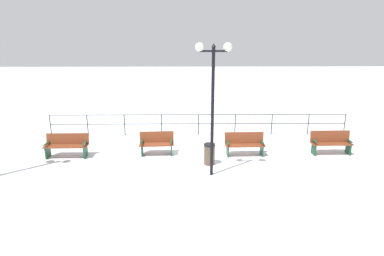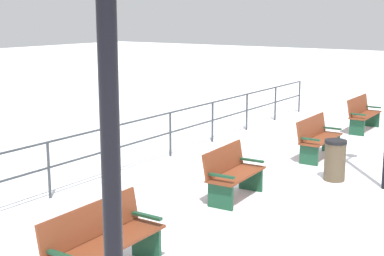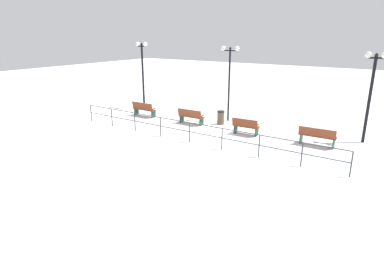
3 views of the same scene
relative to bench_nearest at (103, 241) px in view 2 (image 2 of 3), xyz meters
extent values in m
plane|color=white|center=(-0.02, 5.33, -0.49)|extent=(80.00, 80.00, 0.00)
cube|color=brown|center=(0.08, 0.00, -0.01)|extent=(0.53, 1.69, 0.04)
cube|color=brown|center=(-0.18, 0.00, 0.22)|extent=(0.13, 1.68, 0.42)
cube|color=#19472D|center=(0.07, 0.74, -0.25)|extent=(0.46, 0.06, 0.48)
cube|color=#19472D|center=(0.11, -0.74, 0.11)|extent=(0.46, 0.08, 0.04)
cube|color=#19472D|center=(0.09, 0.74, 0.11)|extent=(0.46, 0.08, 0.04)
cube|color=brown|center=(-0.17, 3.55, -0.04)|extent=(0.59, 1.41, 0.04)
cube|color=brown|center=(-0.42, 3.54, 0.20)|extent=(0.19, 1.38, 0.44)
cube|color=#19472D|center=(-0.13, 2.96, -0.26)|extent=(0.46, 0.08, 0.45)
cube|color=#19472D|center=(-0.20, 4.14, -0.26)|extent=(0.46, 0.08, 0.45)
cube|color=#19472D|center=(-0.11, 2.96, 0.08)|extent=(0.46, 0.10, 0.04)
cube|color=#19472D|center=(-0.18, 4.14, 0.08)|extent=(0.46, 0.10, 0.04)
cube|color=brown|center=(-0.02, 7.10, -0.04)|extent=(0.50, 1.59, 0.04)
cube|color=brown|center=(-0.26, 7.10, 0.20)|extent=(0.15, 1.58, 0.45)
cube|color=#19472D|center=(-0.01, 6.41, -0.26)|extent=(0.42, 0.06, 0.45)
cube|color=#19472D|center=(-0.04, 7.79, -0.26)|extent=(0.42, 0.06, 0.45)
cube|color=#19472D|center=(0.01, 6.41, 0.08)|extent=(0.42, 0.08, 0.04)
cube|color=#19472D|center=(-0.02, 7.79, 0.08)|extent=(0.42, 0.08, 0.04)
cube|color=brown|center=(-0.14, 10.65, -0.04)|extent=(0.47, 1.63, 0.04)
cube|color=brown|center=(-0.36, 10.65, 0.21)|extent=(0.14, 1.63, 0.47)
cube|color=#19472D|center=(-0.13, 9.94, -0.26)|extent=(0.40, 0.06, 0.45)
cube|color=#19472D|center=(-0.15, 11.37, -0.26)|extent=(0.40, 0.06, 0.45)
cube|color=#19472D|center=(-0.11, 9.94, 0.08)|extent=(0.40, 0.08, 0.04)
cube|color=#19472D|center=(-0.13, 11.37, 0.08)|extent=(0.40, 0.08, 0.04)
cylinder|color=black|center=(1.82, -1.79, 1.60)|extent=(0.14, 0.14, 4.19)
cylinder|color=#383D42|center=(-2.91, 1.74, 0.02)|extent=(0.05, 0.05, 1.01)
cylinder|color=#383D42|center=(-2.91, 3.54, 0.02)|extent=(0.05, 0.05, 1.01)
cylinder|color=#383D42|center=(-2.91, 5.33, 0.02)|extent=(0.05, 0.05, 1.01)
cylinder|color=#383D42|center=(-2.91, 7.12, 0.02)|extent=(0.05, 0.05, 1.01)
cylinder|color=#383D42|center=(-2.91, 8.91, 0.02)|extent=(0.05, 0.05, 1.01)
cylinder|color=#383D42|center=(-2.91, 10.71, 0.02)|extent=(0.05, 0.05, 1.01)
cylinder|color=#383D42|center=(-2.91, 12.50, 0.02)|extent=(0.05, 0.05, 1.01)
cylinder|color=#383D42|center=(-2.91, 5.33, 0.52)|extent=(0.04, 14.34, 0.04)
cylinder|color=#383D42|center=(-2.91, 5.33, 0.07)|extent=(0.04, 14.34, 0.04)
cylinder|color=brown|center=(0.85, 5.62, -0.12)|extent=(0.41, 0.41, 0.74)
cylinder|color=black|center=(0.85, 5.62, 0.28)|extent=(0.43, 0.43, 0.06)
camera|label=1|loc=(12.05, 4.82, 4.14)|focal=29.87mm
camera|label=2|loc=(4.52, -4.71, 2.72)|focal=52.75mm
camera|label=3|loc=(-15.15, -2.85, 4.61)|focal=29.66mm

